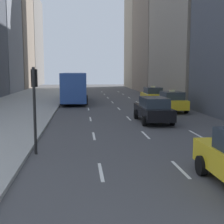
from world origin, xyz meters
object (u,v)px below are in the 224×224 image
(taxi_lead, at_px, (152,95))
(sedan_black_near, at_px, (153,109))
(city_bus, at_px, (74,86))
(taxi_third, at_px, (171,101))
(traffic_light_pole, at_px, (34,96))

(taxi_lead, xyz_separation_m, sedan_black_near, (-2.80, -12.44, -0.01))
(sedan_black_near, relative_size, city_bus, 0.42)
(taxi_lead, distance_m, taxi_third, 7.11)
(taxi_third, bearing_deg, taxi_lead, 90.00)
(sedan_black_near, bearing_deg, taxi_third, 62.27)
(taxi_third, xyz_separation_m, traffic_light_pole, (-9.55, -12.86, 1.53))
(taxi_third, bearing_deg, traffic_light_pole, -126.59)
(taxi_third, distance_m, traffic_light_pole, 16.09)
(sedan_black_near, bearing_deg, city_bus, 110.86)
(city_bus, height_order, traffic_light_pole, traffic_light_pole)
(city_bus, bearing_deg, sedan_black_near, -69.14)
(taxi_lead, bearing_deg, traffic_light_pole, -115.55)
(taxi_lead, height_order, city_bus, city_bus)
(taxi_lead, relative_size, city_bus, 0.38)
(city_bus, xyz_separation_m, traffic_light_pole, (-1.14, -22.26, 0.62))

